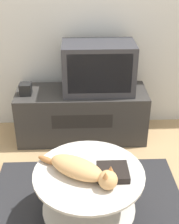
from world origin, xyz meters
TOP-DOWN VIEW (x-y plane):
  - ground_plane at (0.00, 0.00)m, footprint 12.00×12.00m
  - rug at (0.00, 0.00)m, footprint 1.46×1.40m
  - tv_stand at (-0.02, 1.14)m, footprint 1.24×0.45m
  - tv at (0.14, 1.14)m, footprint 0.65×0.37m
  - speaker at (-0.53, 1.09)m, footprint 0.11×0.11m
  - coffee_table at (0.01, 0.04)m, footprint 0.73×0.73m
  - dvd_box at (0.16, 0.01)m, footprint 0.20×0.19m
  - cat at (-0.04, -0.00)m, footprint 0.52×0.36m

SIDE VIEW (x-z plane):
  - ground_plane at x=0.00m, z-range 0.00..0.00m
  - rug at x=0.00m, z-range 0.00..0.02m
  - tv_stand at x=-0.02m, z-range 0.00..0.50m
  - coffee_table at x=0.01m, z-range 0.08..0.49m
  - dvd_box at x=0.16m, z-range 0.43..0.48m
  - cat at x=-0.04m, z-range 0.42..0.56m
  - speaker at x=-0.53m, z-range 0.50..0.60m
  - tv at x=0.14m, z-range 0.50..0.96m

